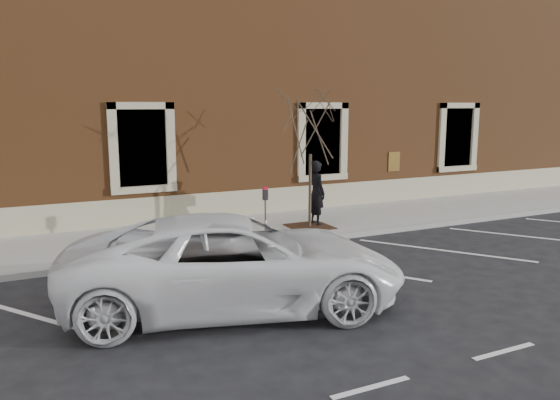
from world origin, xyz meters
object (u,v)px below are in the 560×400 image
man (316,193)px  parking_meter (265,203)px  white_truck (235,263)px  sapling (311,134)px

man → parking_meter: 2.26m
man → white_truck: 6.50m
parking_meter → white_truck: size_ratio=0.23×
parking_meter → white_truck: 4.51m
parking_meter → sapling: (1.75, 0.76, 1.71)m
sapling → white_truck: (-4.09, -4.60, -1.98)m
parking_meter → white_truck: bearing=-130.7°
man → sapling: sapling is taller
sapling → white_truck: size_ratio=0.63×
white_truck → sapling: bearing=-26.3°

